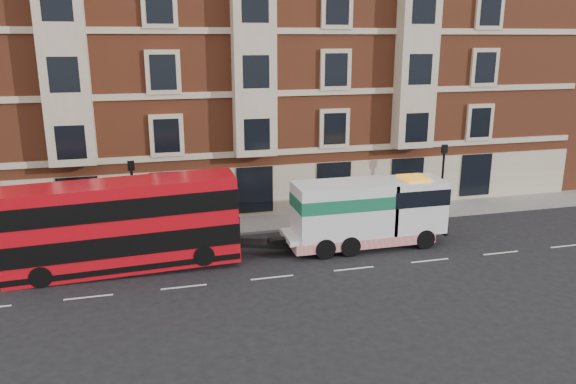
# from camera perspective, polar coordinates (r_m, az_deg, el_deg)

# --- Properties ---
(ground) EXTENTS (120.00, 120.00, 0.00)m
(ground) POSITION_cam_1_polar(r_m,az_deg,el_deg) (26.02, -1.63, -8.68)
(ground) COLOR black
(ground) RESTS_ON ground
(sidewalk) EXTENTS (90.00, 3.00, 0.15)m
(sidewalk) POSITION_cam_1_polar(r_m,az_deg,el_deg) (32.85, -4.60, -3.37)
(sidewalk) COLOR slate
(sidewalk) RESTS_ON ground
(victorian_terrace) EXTENTS (45.00, 12.00, 20.40)m
(victorian_terrace) POSITION_cam_1_polar(r_m,az_deg,el_deg) (38.61, -6.21, 14.49)
(victorian_terrace) COLOR brown
(victorian_terrace) RESTS_ON ground
(lamp_post_west) EXTENTS (0.35, 0.15, 4.35)m
(lamp_post_west) POSITION_cam_1_polar(r_m,az_deg,el_deg) (30.42, -15.45, -0.30)
(lamp_post_west) COLOR black
(lamp_post_west) RESTS_ON sidewalk
(lamp_post_east) EXTENTS (0.35, 0.15, 4.35)m
(lamp_post_east) POSITION_cam_1_polar(r_m,az_deg,el_deg) (35.00, 15.43, 1.72)
(lamp_post_east) COLOR black
(lamp_post_east) RESTS_ON sidewalk
(double_decker_bus) EXTENTS (10.58, 2.43, 4.28)m
(double_decker_bus) POSITION_cam_1_polar(r_m,az_deg,el_deg) (27.17, -16.43, -3.15)
(double_decker_bus) COLOR red
(double_decker_bus) RESTS_ON ground
(tow_truck) EXTENTS (8.47, 2.50, 3.53)m
(tow_truck) POSITION_cam_1_polar(r_m,az_deg,el_deg) (29.36, 7.81, -2.08)
(tow_truck) COLOR white
(tow_truck) RESTS_ON ground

